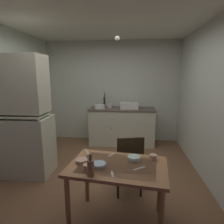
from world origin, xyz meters
TOP-DOWN VIEW (x-y plane):
  - ground_plane at (0.00, 0.00)m, footprint 5.15×5.15m
  - wall_back at (0.00, 2.13)m, footprint 3.58×0.10m
  - wall_right at (1.79, 0.00)m, footprint 0.10×4.25m
  - ceiling_slab at (0.00, 0.00)m, footprint 3.58×4.25m
  - hutch_cabinet at (-1.31, 0.09)m, footprint 0.82×0.57m
  - counter_cabinet at (0.29, 1.76)m, footprint 1.63×0.64m
  - sink_basin at (0.47, 1.76)m, footprint 0.44×0.34m
  - hand_pump at (-0.16, 1.80)m, footprint 0.05×0.27m
  - mixing_bowl_counter at (-0.27, 1.71)m, footprint 0.27×0.27m
  - stoneware_crock at (-0.03, 1.79)m, footprint 0.11×0.11m
  - dining_table at (0.36, -0.94)m, footprint 1.19×0.85m
  - chair_far_side at (0.48, -0.35)m, footprint 0.48×0.48m
  - serving_bowl_wide at (0.54, -0.80)m, footprint 0.15×0.15m
  - soup_bowl_small at (-0.07, -0.92)m, footprint 0.14×0.14m
  - sauce_dish at (0.15, -0.99)m, footprint 0.16×0.16m
  - teacup_cream at (0.77, -0.76)m, footprint 0.09×0.09m
  - mug_tall at (0.04, -1.10)m, footprint 0.09×0.09m
  - glass_bottle at (0.10, -1.20)m, footprint 0.07×0.07m
  - table_knife at (-0.07, -0.62)m, footprint 0.11×0.20m
  - teaspoon_near_bowl at (0.32, -1.16)m, footprint 0.04×0.13m
  - teaspoon_by_cup at (0.26, -0.67)m, footprint 0.09×0.14m
  - serving_spoon at (0.60, -1.01)m, footprint 0.14×0.11m
  - pendant_bulb at (0.25, 0.36)m, footprint 0.08×0.08m

SIDE VIEW (x-z plane):
  - ground_plane at x=0.00m, z-range 0.00..0.00m
  - counter_cabinet at x=0.29m, z-range 0.00..0.92m
  - chair_far_side at x=0.48m, z-range 0.03..0.94m
  - dining_table at x=0.36m, z-range 0.27..1.02m
  - table_knife at x=-0.07m, z-range 0.75..0.76m
  - teaspoon_near_bowl at x=0.32m, z-range 0.75..0.76m
  - teaspoon_by_cup at x=0.26m, z-range 0.75..0.76m
  - serving_spoon at x=0.60m, z-range 0.75..0.76m
  - sauce_dish at x=0.15m, z-range 0.75..0.79m
  - soup_bowl_small at x=-0.07m, z-range 0.75..0.79m
  - serving_bowl_wide at x=0.54m, z-range 0.75..0.80m
  - teacup_cream at x=0.77m, z-range 0.75..0.82m
  - mug_tall at x=0.04m, z-range 0.75..0.82m
  - glass_bottle at x=0.10m, z-range 0.73..0.96m
  - mixing_bowl_counter at x=-0.27m, z-range 0.92..1.01m
  - hutch_cabinet at x=-1.31m, z-range -0.07..2.02m
  - stoneware_crock at x=-0.03m, z-range 0.92..1.04m
  - sink_basin at x=0.47m, z-range 0.93..1.08m
  - hand_pump at x=-0.16m, z-range 0.90..1.29m
  - wall_back at x=0.00m, z-range 0.00..2.60m
  - wall_right at x=1.79m, z-range 0.00..2.60m
  - pendant_bulb at x=0.25m, z-range 2.30..2.38m
  - ceiling_slab at x=0.00m, z-range 2.60..2.70m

